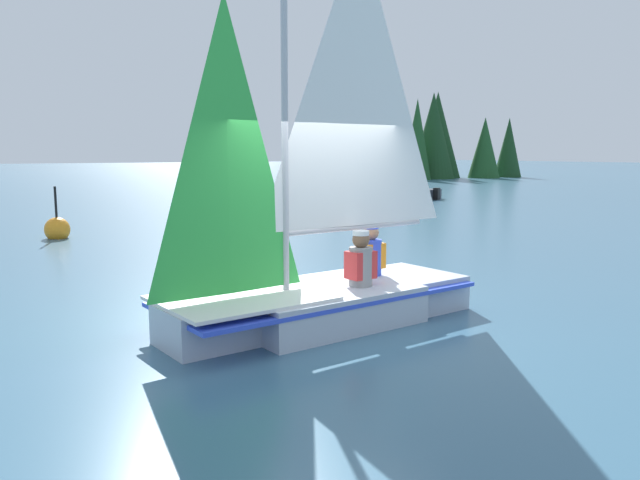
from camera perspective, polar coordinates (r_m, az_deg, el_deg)
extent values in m
plane|color=#38607A|center=(7.98, 0.00, -7.55)|extent=(260.00, 260.00, 0.00)
cube|color=#B2BCCC|center=(7.93, 0.00, -5.95)|extent=(2.37, 1.75, 0.46)
cube|color=#B2BCCC|center=(7.12, -10.49, -7.71)|extent=(1.01, 0.94, 0.46)
cube|color=#B2BCCC|center=(8.95, 8.27, -4.41)|extent=(1.04, 1.41, 0.46)
cube|color=blue|center=(7.89, 0.00, -4.91)|extent=(4.13, 1.89, 0.05)
cube|color=silver|center=(7.27, -7.19, -5.28)|extent=(1.95, 1.59, 0.04)
cylinder|color=#B7B7BC|center=(7.42, -3.26, 12.74)|extent=(0.08, 0.08, 4.59)
cylinder|color=#B7B7BC|center=(8.13, 3.42, 1.18)|extent=(2.24, 0.24, 0.07)
pyramid|color=white|center=(8.12, 3.53, 14.55)|extent=(2.12, 0.21, 3.72)
pyramid|color=green|center=(7.00, -8.54, 8.45)|extent=(1.39, 0.15, 3.29)
cube|color=black|center=(9.34, 10.58, -4.37)|extent=(0.08, 0.04, 0.32)
cube|color=black|center=(8.02, 3.71, -5.78)|extent=(0.30, 0.26, 0.45)
cylinder|color=gray|center=(7.93, 3.74, -2.45)|extent=(0.32, 0.32, 0.50)
cube|color=red|center=(7.92, 3.74, -2.27)|extent=(0.36, 0.28, 0.35)
sphere|color=brown|center=(7.87, 3.76, 0.05)|extent=(0.22, 0.22, 0.22)
cylinder|color=white|center=(7.86, 3.77, 0.65)|extent=(0.22, 0.22, 0.06)
cube|color=black|center=(8.72, 4.62, -4.68)|extent=(0.30, 0.26, 0.45)
cylinder|color=blue|center=(8.63, 4.65, -1.60)|extent=(0.32, 0.32, 0.50)
cube|color=orange|center=(8.62, 4.65, -1.44)|extent=(0.36, 0.28, 0.35)
sphere|color=#A87A56|center=(8.58, 4.68, 0.70)|extent=(0.22, 0.22, 0.22)
cylinder|color=blue|center=(8.57, 4.68, 1.25)|extent=(0.22, 0.22, 0.06)
cube|color=#333842|center=(30.26, 6.06, 4.32)|extent=(3.45, 5.25, 0.46)
cube|color=gray|center=(30.41, 5.46, 5.44)|extent=(1.90, 2.13, 0.70)
cube|color=black|center=(29.08, 10.60, 4.18)|extent=(0.31, 0.31, 0.55)
cone|color=#193D1E|center=(48.27, 1.49, 7.89)|extent=(1.94, 1.94, 4.12)
cone|color=#193D1E|center=(50.12, 5.42, 8.94)|extent=(3.22, 3.22, 6.01)
cone|color=#1E4C23|center=(50.76, 8.86, 9.08)|extent=(2.37, 2.37, 6.38)
cone|color=#193D1E|center=(53.12, 10.30, 9.36)|extent=(3.66, 3.66, 7.06)
cone|color=#193D1E|center=(55.44, 10.67, 9.42)|extent=(4.07, 4.07, 7.32)
cone|color=#1E4C23|center=(55.42, 14.81, 8.16)|extent=(2.68, 2.68, 5.13)
cone|color=#193D1E|center=(57.96, 16.85, 8.09)|extent=(2.36, 2.36, 5.18)
sphere|color=orange|center=(17.04, -22.89, 0.89)|extent=(0.62, 0.62, 0.62)
cylinder|color=black|center=(16.98, -23.01, 3.07)|extent=(0.06, 0.06, 0.87)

